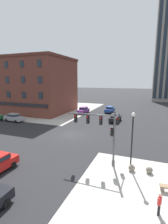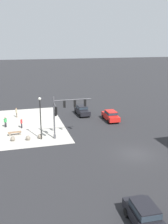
# 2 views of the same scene
# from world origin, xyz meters

# --- Properties ---
(ground_plane) EXTENTS (320.00, 320.00, 0.00)m
(ground_plane) POSITION_xyz_m (0.00, 0.00, 0.00)
(ground_plane) COLOR #262628
(traffic_signal_main) EXTENTS (5.21, 2.09, 5.71)m
(traffic_signal_main) POSITION_xyz_m (7.08, -7.18, 3.77)
(traffic_signal_main) COLOR #4C4C51
(traffic_signal_main) RESTS_ON ground
(bollard_sphere_curb_a) EXTENTS (0.63, 0.63, 0.63)m
(bollard_sphere_curb_a) POSITION_xyz_m (10.14, -7.86, 0.31)
(bollard_sphere_curb_a) COLOR gray
(bollard_sphere_curb_a) RESTS_ON ground
(bollard_sphere_curb_b) EXTENTS (0.63, 0.63, 0.63)m
(bollard_sphere_curb_b) POSITION_xyz_m (11.74, -7.68, 0.31)
(bollard_sphere_curb_b) COLOR gray
(bollard_sphere_curb_b) RESTS_ON ground
(bollard_sphere_curb_c) EXTENTS (0.63, 0.63, 0.63)m
(bollard_sphere_curb_c) POSITION_xyz_m (13.69, -7.93, 0.31)
(bollard_sphere_curb_c) COLOR gray
(bollard_sphere_curb_c) RESTS_ON ground
(bench_near_signal) EXTENTS (1.84, 0.64, 0.49)m
(bench_near_signal) POSITION_xyz_m (13.42, -10.04, 0.33)
(bench_near_signal) COLOR #8E6B4C
(bench_near_signal) RESTS_ON ground
(pedestrian_near_bench) EXTENTS (0.29, 0.53, 1.57)m
(pedestrian_near_bench) POSITION_xyz_m (12.35, -12.85, 0.89)
(pedestrian_near_bench) COLOR black
(pedestrian_near_bench) RESTS_ON ground
(pedestrian_with_bag) EXTENTS (0.34, 0.49, 1.66)m
(pedestrian_with_bag) POSITION_xyz_m (12.95, -18.81, 0.95)
(pedestrian_with_bag) COLOR gray
(pedestrian_with_bag) RESTS_ON ground
(pedestrian_by_lamp) EXTENTS (0.45, 0.38, 1.62)m
(pedestrian_by_lamp) POSITION_xyz_m (14.67, -13.91, 0.92)
(pedestrian_by_lamp) COLOR black
(pedestrian_by_lamp) RESTS_ON ground
(street_lamp_corner_near) EXTENTS (0.36, 0.36, 5.70)m
(street_lamp_corner_near) POSITION_xyz_m (10.00, -7.53, 3.55)
(street_lamp_corner_near) COLOR black
(street_lamp_corner_near) RESTS_ON ground
(car_main_northbound_far) EXTENTS (1.98, 4.44, 1.68)m
(car_main_northbound_far) POSITION_xyz_m (-1.86, -12.88, 0.92)
(car_main_northbound_far) COLOR red
(car_main_northbound_far) RESTS_ON ground
(car_cross_eastbound) EXTENTS (2.04, 4.47, 1.68)m
(car_cross_eastbound) POSITION_xyz_m (4.84, 11.26, 0.92)
(car_cross_eastbound) COLOR black
(car_cross_eastbound) RESTS_ON ground
(car_parked_curb) EXTENTS (1.97, 4.44, 1.68)m
(car_parked_curb) POSITION_xyz_m (1.77, -17.40, 0.92)
(car_parked_curb) COLOR black
(car_parked_curb) RESTS_ON ground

